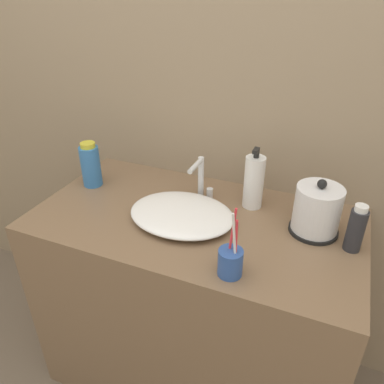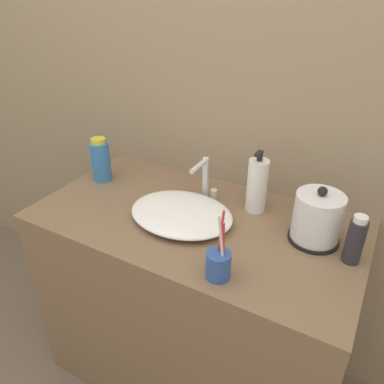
{
  "view_description": "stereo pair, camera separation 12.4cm",
  "coord_description": "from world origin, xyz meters",
  "px_view_note": "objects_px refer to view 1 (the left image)",
  "views": [
    {
      "loc": [
        0.41,
        -0.69,
        1.53
      ],
      "look_at": [
        -0.01,
        0.3,
        0.91
      ],
      "focal_mm": 35.0,
      "sensor_mm": 36.0,
      "label": 1
    },
    {
      "loc": [
        0.52,
        -0.64,
        1.53
      ],
      "look_at": [
        -0.01,
        0.3,
        0.91
      ],
      "focal_mm": 35.0,
      "sensor_mm": 36.0,
      "label": 2
    }
  ],
  "objects_px": {
    "toothbrush_cup": "(230,261)",
    "mouthwash_bottle": "(91,165)",
    "lotion_bottle": "(254,182)",
    "faucet": "(201,177)",
    "electric_kettle": "(317,212)",
    "shampoo_bottle": "(356,229)"
  },
  "relations": [
    {
      "from": "faucet",
      "to": "electric_kettle",
      "type": "height_order",
      "value": "electric_kettle"
    },
    {
      "from": "electric_kettle",
      "to": "mouthwash_bottle",
      "type": "height_order",
      "value": "electric_kettle"
    },
    {
      "from": "faucet",
      "to": "shampoo_bottle",
      "type": "height_order",
      "value": "faucet"
    },
    {
      "from": "lotion_bottle",
      "to": "shampoo_bottle",
      "type": "distance_m",
      "value": 0.37
    },
    {
      "from": "electric_kettle",
      "to": "toothbrush_cup",
      "type": "distance_m",
      "value": 0.35
    },
    {
      "from": "toothbrush_cup",
      "to": "shampoo_bottle",
      "type": "bearing_deg",
      "value": 39.0
    },
    {
      "from": "faucet",
      "to": "mouthwash_bottle",
      "type": "distance_m",
      "value": 0.44
    },
    {
      "from": "toothbrush_cup",
      "to": "mouthwash_bottle",
      "type": "bearing_deg",
      "value": 156.63
    },
    {
      "from": "faucet",
      "to": "lotion_bottle",
      "type": "height_order",
      "value": "lotion_bottle"
    },
    {
      "from": "electric_kettle",
      "to": "mouthwash_bottle",
      "type": "relative_size",
      "value": 1.07
    },
    {
      "from": "shampoo_bottle",
      "to": "mouthwash_bottle",
      "type": "height_order",
      "value": "mouthwash_bottle"
    },
    {
      "from": "lotion_bottle",
      "to": "mouthwash_bottle",
      "type": "bearing_deg",
      "value": -171.89
    },
    {
      "from": "faucet",
      "to": "electric_kettle",
      "type": "distance_m",
      "value": 0.42
    },
    {
      "from": "toothbrush_cup",
      "to": "lotion_bottle",
      "type": "distance_m",
      "value": 0.38
    },
    {
      "from": "toothbrush_cup",
      "to": "mouthwash_bottle",
      "type": "xyz_separation_m",
      "value": [
        -0.66,
        0.29,
        0.04
      ]
    },
    {
      "from": "toothbrush_cup",
      "to": "electric_kettle",
      "type": "bearing_deg",
      "value": 57.61
    },
    {
      "from": "faucet",
      "to": "electric_kettle",
      "type": "relative_size",
      "value": 0.84
    },
    {
      "from": "lotion_bottle",
      "to": "mouthwash_bottle",
      "type": "distance_m",
      "value": 0.63
    },
    {
      "from": "electric_kettle",
      "to": "mouthwash_bottle",
      "type": "distance_m",
      "value": 0.85
    },
    {
      "from": "toothbrush_cup",
      "to": "shampoo_bottle",
      "type": "distance_m",
      "value": 0.4
    },
    {
      "from": "toothbrush_cup",
      "to": "lotion_bottle",
      "type": "xyz_separation_m",
      "value": [
        -0.04,
        0.37,
        0.05
      ]
    },
    {
      "from": "shampoo_bottle",
      "to": "electric_kettle",
      "type": "bearing_deg",
      "value": 157.67
    }
  ]
}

